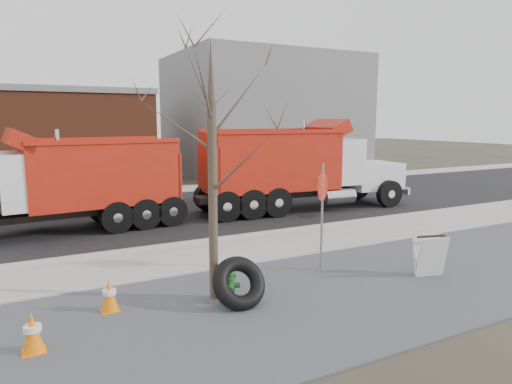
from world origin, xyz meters
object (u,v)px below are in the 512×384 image
fire_hydrant (229,287)px  dump_truck_red_b (70,180)px  dump_truck_red_a (296,165)px  sandwich_board (430,256)px  truck_tire (239,283)px  stop_sign (322,198)px

fire_hydrant → dump_truck_red_b: (-2.10, 7.80, 1.35)m
dump_truck_red_a → dump_truck_red_b: size_ratio=1.13×
dump_truck_red_a → dump_truck_red_b: dump_truck_red_a is taller
dump_truck_red_a → sandwich_board: bearing=-96.7°
sandwich_board → dump_truck_red_b: dump_truck_red_b is taller
sandwich_board → fire_hydrant: bearing=-173.7°
dump_truck_red_a → dump_truck_red_b: 8.48m
dump_truck_red_a → truck_tire: bearing=-124.5°
sandwich_board → dump_truck_red_a: (1.60, 8.30, 1.32)m
truck_tire → sandwich_board: bearing=-6.1°
sandwich_board → truck_tire: bearing=-171.5°
stop_sign → dump_truck_red_a: (3.56, 6.75, 0.04)m
stop_sign → dump_truck_red_b: bearing=111.9°
dump_truck_red_b → fire_hydrant: bearing=100.4°
truck_tire → sandwich_board: size_ratio=1.13×
truck_tire → sandwich_board: truck_tire is taller
stop_sign → sandwich_board: size_ratio=2.70×
sandwich_board → dump_truck_red_a: bearing=93.6°
fire_hydrant → stop_sign: bearing=41.8°
stop_sign → truck_tire: bearing=-172.0°
fire_hydrant → dump_truck_red_b: size_ratio=0.10×
dump_truck_red_b → sandwich_board: bearing=124.3°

